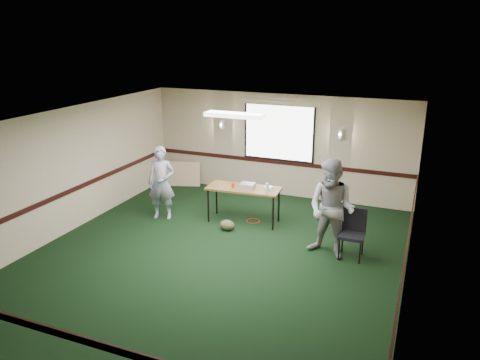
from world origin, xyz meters
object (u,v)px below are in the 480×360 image
at_px(person_right, 332,209).
at_px(conference_chair, 353,229).
at_px(folding_table, 244,190).
at_px(person_left, 162,183).
at_px(projector, 247,186).

bearing_deg(person_right, conference_chair, 36.46).
bearing_deg(folding_table, person_left, -169.43).
xyz_separation_m(conference_chair, person_right, (-0.41, -0.17, 0.41)).
distance_m(projector, person_right, 2.31).
xyz_separation_m(folding_table, projector, (0.09, 0.01, 0.11)).
bearing_deg(conference_chair, folding_table, 162.43).
bearing_deg(person_left, projector, -2.76).
height_order(projector, conference_chair, conference_chair).
bearing_deg(projector, person_left, -169.23).
bearing_deg(projector, person_right, -27.92).
xyz_separation_m(person_left, person_right, (4.05, -0.47, 0.11)).
bearing_deg(person_left, person_right, -23.51).
height_order(conference_chair, person_left, person_left).
bearing_deg(projector, folding_table, -177.91).
distance_m(person_left, person_right, 4.08).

